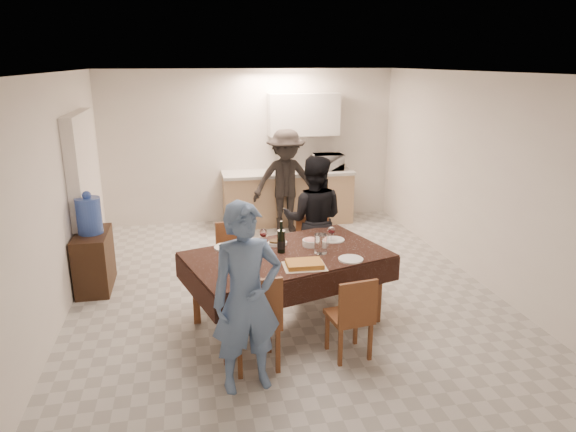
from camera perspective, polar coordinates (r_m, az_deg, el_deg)
The scene contains 33 objects.
floor at distance 6.46m, azimuth -0.52°, elevation -8.06°, with size 5.00×6.00×0.02m, color #B5B5B0.
ceiling at distance 5.86m, azimuth -0.59°, elevation 15.68°, with size 5.00×6.00×0.02m, color white.
wall_back at distance 8.93m, azimuth -4.23°, elevation 7.67°, with size 5.00×0.02×2.60m, color silver.
wall_front at distance 3.29m, azimuth 9.50°, elevation -9.02°, with size 5.00×0.02×2.60m, color silver.
wall_left at distance 6.09m, azimuth -24.35°, elevation 1.83°, with size 0.02×6.00×2.60m, color silver.
wall_right at distance 6.93m, azimuth 20.23°, elevation 3.99°, with size 0.02×6.00×2.60m, color silver.
stub_partition at distance 7.27m, azimuth -21.55°, elevation 2.38°, with size 0.15×1.40×2.10m, color white.
kitchen_base_cabinet at distance 8.90m, azimuth -0.01°, elevation 1.96°, with size 2.20×0.60×0.86m, color #9F835F.
kitchen_worktop at distance 8.80m, azimuth -0.01°, elevation 4.82°, with size 2.24×0.64×0.05m, color #ADADA9.
upper_cabinet at distance 8.85m, azimuth 1.75°, elevation 11.21°, with size 1.20×0.34×0.70m, color silver.
dining_table at distance 5.38m, azimuth -0.13°, elevation -4.56°, with size 2.28×1.71×0.79m.
chair_near_left at distance 4.64m, azimuth -3.61°, elevation -10.73°, with size 0.46×0.46×0.51m.
chair_near_right at distance 4.86m, azimuth 7.13°, elevation -10.35°, with size 0.43×0.43×0.45m.
chair_far_left at distance 6.01m, azimuth -5.60°, elevation -4.44°, with size 0.48×0.48×0.48m.
chair_far_right at distance 6.16m, azimuth 2.77°, elevation -3.86°, with size 0.51×0.52×0.48m.
console at distance 6.78m, azimuth -20.72°, elevation -4.67°, with size 0.39×0.78×0.72m, color #301F10.
water_jug at distance 6.60m, azimuth -21.24°, elevation 0.04°, with size 0.29×0.29×0.44m, color #3A5CBB.
wine_bottle at distance 5.35m, azimuth -0.76°, elevation -2.34°, with size 0.09×0.09×0.34m, color black, non-canonical shape.
water_pitcher at distance 5.36m, azimuth 3.65°, elevation -3.10°, with size 0.13×0.13×0.20m, color white.
savoury_tart at distance 5.04m, azimuth 1.84°, elevation -5.37°, with size 0.41×0.31×0.05m, color gold.
salad_bowl at distance 5.58m, azimuth 2.53°, elevation -2.99°, with size 0.18×0.18×0.07m, color white.
mushroom_dish at distance 5.61m, azimuth -1.19°, elevation -3.06°, with size 0.20×0.20×0.03m, color white.
wine_glass_a at distance 5.03m, azimuth -5.74°, elevation -4.72°, with size 0.08×0.08×0.17m, color white, non-canonical shape.
wine_glass_b at distance 5.69m, azimuth 4.81°, elevation -2.04°, with size 0.08×0.08×0.18m, color white, non-canonical shape.
wine_glass_c at distance 5.58m, azimuth -2.75°, elevation -2.34°, with size 0.09×0.09×0.19m, color white, non-canonical shape.
plate_near_left at distance 5.01m, azimuth -6.22°, elevation -5.80°, with size 0.24×0.24×0.01m, color white.
plate_near_right at distance 5.24m, azimuth 6.99°, elevation -4.78°, with size 0.25×0.25×0.01m, color white.
plate_far_left at distance 5.57m, azimuth -6.81°, elevation -3.45°, with size 0.27×0.27×0.02m, color white.
plate_far_right at distance 5.78m, azimuth 5.13°, elevation -2.65°, with size 0.24×0.24×0.01m, color white.
microwave at distance 8.93m, azimuth 4.48°, elevation 6.01°, with size 0.50×0.34×0.28m, color silver.
person_near at distance 4.32m, azimuth -4.61°, elevation -9.14°, with size 0.61×0.40×1.66m, color #5675A0.
person_far at distance 6.45m, azimuth 2.84°, elevation -0.39°, with size 0.79×0.61×1.62m, color black.
person_kitchen at distance 8.35m, azimuth -0.23°, elevation 3.88°, with size 1.09×0.63×1.69m, color black.
Camera 1 is at (-1.10, -5.75, 2.72)m, focal length 32.00 mm.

